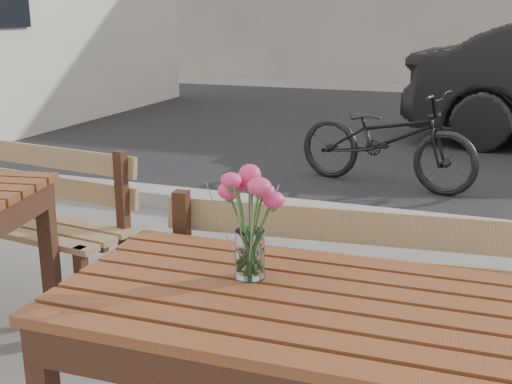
% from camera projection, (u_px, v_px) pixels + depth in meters
% --- Properties ---
extents(street, '(30.00, 8.12, 0.12)m').
position_uv_depth(street, '(458.00, 165.00, 6.27)').
color(street, black).
rests_on(street, ground).
extents(main_table, '(1.23, 0.73, 0.75)m').
position_uv_depth(main_table, '(281.00, 335.00, 1.76)').
color(main_table, brown).
rests_on(main_table, ground).
extents(main_bench, '(1.48, 0.57, 0.90)m').
position_uv_depth(main_bench, '(365.00, 308.00, 2.10)').
color(main_bench, olive).
rests_on(main_bench, ground).
extents(main_vase, '(0.18, 0.18, 0.33)m').
position_uv_depth(main_vase, '(250.00, 208.00, 1.78)').
color(main_vase, white).
rests_on(main_vase, main_table).
extents(second_bench, '(1.43, 0.58, 0.86)m').
position_uv_depth(second_bench, '(19.00, 201.00, 3.37)').
color(second_bench, olive).
rests_on(second_bench, ground).
extents(bicycle, '(1.71, 0.94, 0.85)m').
position_uv_depth(bicycle, '(386.00, 138.00, 5.53)').
color(bicycle, black).
rests_on(bicycle, ground).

